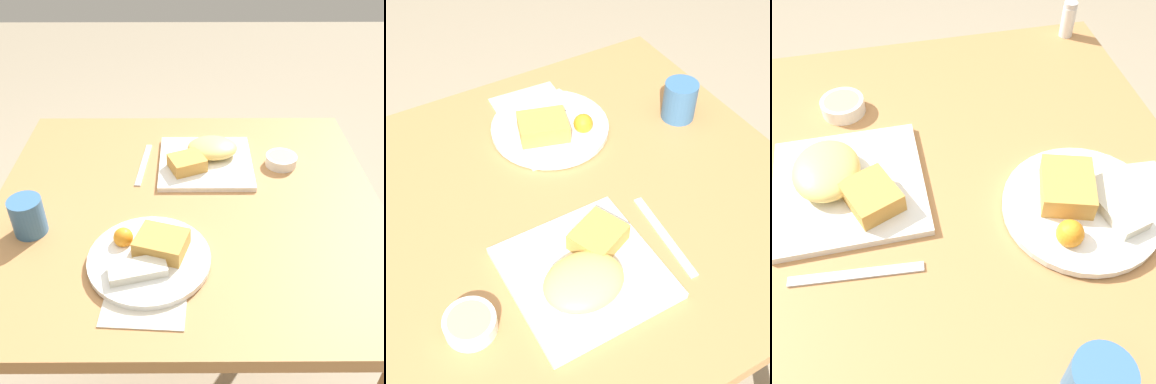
# 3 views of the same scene
# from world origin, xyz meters

# --- Properties ---
(ground_plane) EXTENTS (8.00, 8.00, 0.00)m
(ground_plane) POSITION_xyz_m (0.00, 0.00, 0.00)
(ground_plane) COLOR gray
(dining_table) EXTENTS (0.98, 0.89, 0.74)m
(dining_table) POSITION_xyz_m (0.00, 0.00, 0.66)
(dining_table) COLOR #B27A47
(dining_table) RESTS_ON ground_plane
(menu_card) EXTENTS (0.18, 0.28, 0.00)m
(menu_card) POSITION_xyz_m (0.08, 0.24, 0.74)
(menu_card) COLOR beige
(menu_card) RESTS_ON dining_table
(plate_square_near) EXTENTS (0.26, 0.26, 0.06)m
(plate_square_near) POSITION_xyz_m (-0.05, -0.18, 0.76)
(plate_square_near) COLOR white
(plate_square_near) RESTS_ON dining_table
(plate_oval_far) EXTENTS (0.26, 0.26, 0.05)m
(plate_oval_far) POSITION_xyz_m (0.08, 0.21, 0.76)
(plate_oval_far) COLOR white
(plate_oval_far) RESTS_ON menu_card
(sauce_ramekin) EXTENTS (0.09, 0.09, 0.03)m
(sauce_ramekin) POSITION_xyz_m (-0.26, -0.17, 0.76)
(sauce_ramekin) COLOR white
(sauce_ramekin) RESTS_ON dining_table
(salt_shaker) EXTENTS (0.03, 0.03, 0.08)m
(salt_shaker) POSITION_xyz_m (-0.44, 0.38, 0.78)
(salt_shaker) COLOR white
(salt_shaker) RESTS_ON dining_table
(butter_knife) EXTENTS (0.03, 0.21, 0.00)m
(butter_knife) POSITION_xyz_m (0.12, -0.17, 0.75)
(butter_knife) COLOR silver
(butter_knife) RESTS_ON dining_table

